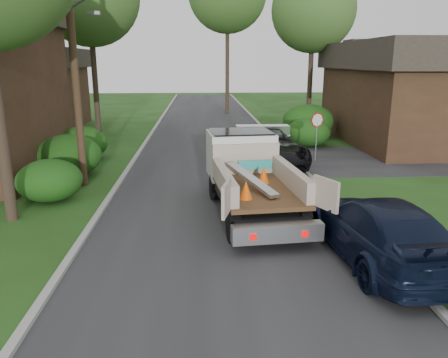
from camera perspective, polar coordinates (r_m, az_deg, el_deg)
name	(u,v)px	position (r m, az deg, el deg)	size (l,w,h in m)	color
ground	(224,227)	(13.59, 0.03, -6.23)	(120.00, 120.00, 0.00)	#224012
road	(214,158)	(23.18, -1.38, 2.80)	(8.00, 90.00, 0.02)	#28282B
side_street	(443,159)	(25.58, 26.69, 2.35)	(16.00, 7.00, 0.02)	#28282B
curb_left	(136,158)	(23.40, -11.48, 2.76)	(0.20, 90.00, 0.12)	#9E9E99
curb_right	(290,156)	(23.65, 8.61, 3.02)	(0.20, 90.00, 0.12)	#9E9E99
stop_sign	(317,126)	(22.65, 12.03, 6.74)	(0.71, 0.32, 2.48)	slate
utility_pole	(74,55)	(18.25, -19.03, 15.04)	(2.42, 1.25, 10.00)	#382619
house_left_far	(31,87)	(36.97, -23.91, 10.91)	(7.56, 7.56, 6.00)	#3B2418
house_right	(422,91)	(30.02, 24.40, 10.38)	(9.72, 12.96, 6.20)	#3B2418
hedge_left_a	(50,180)	(17.09, -21.83, -0.15)	(2.34, 2.34, 1.53)	#1A4610
hedge_left_b	(68,156)	(20.39, -19.66, 2.88)	(2.86, 2.86, 1.87)	#1A4610
hedge_left_c	(82,143)	(23.79, -18.04, 4.46)	(2.60, 2.60, 1.70)	#1A4610
hedge_right_a	(308,132)	(26.77, 10.97, 6.04)	(2.60, 2.60, 1.70)	#1A4610
hedge_right_b	(308,121)	(29.78, 10.92, 7.43)	(3.38, 3.38, 2.21)	#1A4610
tree_right_far	(314,10)	(33.84, 11.61, 20.82)	(6.00, 6.00, 11.50)	#2D2119
flatbed_truck	(247,168)	(15.18, 2.99, 1.38)	(3.32, 6.76, 2.48)	black
black_pickup	(263,146)	(21.55, 5.17, 4.29)	(3.06, 6.64, 1.84)	black
navy_suv	(379,229)	(11.84, 19.56, -6.20)	(2.29, 5.63, 1.63)	black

